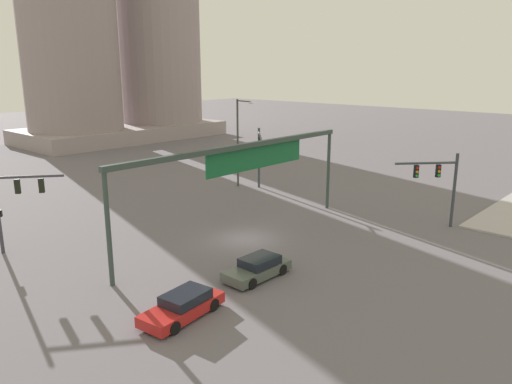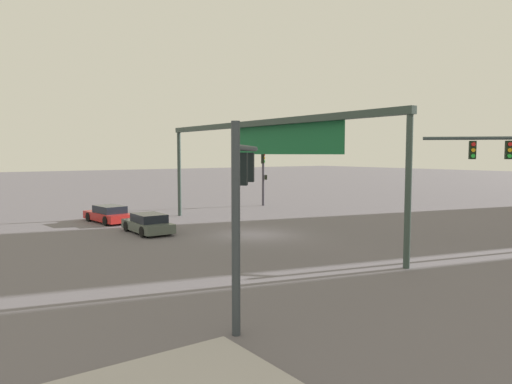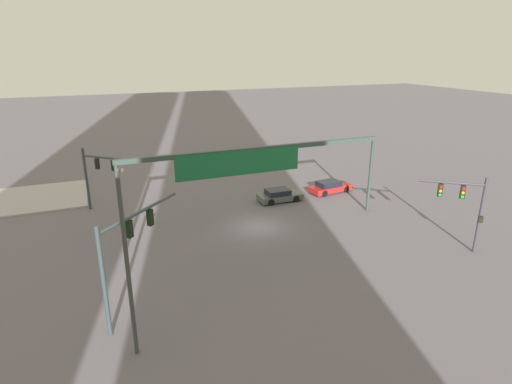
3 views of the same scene
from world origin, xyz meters
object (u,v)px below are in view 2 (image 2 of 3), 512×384
(traffic_signal_cross_street, at_px, (242,191))
(sedan_car_waiting_far, at_px, (109,214))
(traffic_signal_near_corner, at_px, (263,166))
(sedan_car_approaching, at_px, (148,224))

(traffic_signal_cross_street, distance_m, sedan_car_waiting_far, 22.54)
(traffic_signal_near_corner, height_order, sedan_car_approaching, traffic_signal_near_corner)
(traffic_signal_cross_street, xyz_separation_m, sedan_car_approaching, (-16.11, 3.92, -3.22))
(traffic_signal_near_corner, bearing_deg, sedan_car_waiting_far, -45.84)
(sedan_car_approaching, relative_size, sedan_car_waiting_far, 0.91)
(traffic_signal_near_corner, relative_size, sedan_car_waiting_far, 1.20)
(traffic_signal_near_corner, distance_m, sedan_car_approaching, 16.64)
(traffic_signal_cross_street, relative_size, sedan_car_approaching, 1.34)
(traffic_signal_near_corner, bearing_deg, sedan_car_approaching, -24.51)
(traffic_signal_cross_street, bearing_deg, sedan_car_approaching, 28.08)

